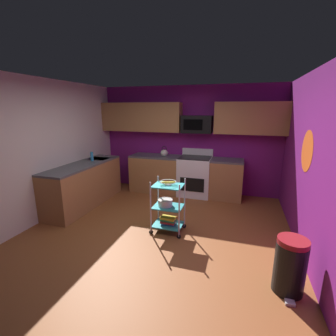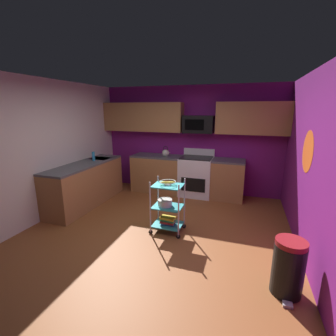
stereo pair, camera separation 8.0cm
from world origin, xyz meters
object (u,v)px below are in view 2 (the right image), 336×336
at_px(rolling_cart, 168,206).
at_px(book_stack, 168,220).
at_px(kettle, 166,153).
at_px(microwave, 198,124).
at_px(trash_can, 288,267).
at_px(mixing_bowl_large, 165,202).
at_px(dish_soap_bottle, 93,156).
at_px(oven_range, 196,176).
at_px(fruit_bowl, 168,182).

bearing_deg(rolling_cart, book_stack, 26.57).
bearing_deg(kettle, microwave, 7.97).
distance_m(kettle, trash_can, 3.79).
height_order(mixing_bowl_large, book_stack, mixing_bowl_large).
bearing_deg(microwave, dish_soap_bottle, -152.12).
height_order(oven_range, kettle, kettle).
distance_m(microwave, mixing_bowl_large, 2.34).
height_order(microwave, trash_can, microwave).
distance_m(microwave, rolling_cart, 2.38).
xyz_separation_m(microwave, book_stack, (-0.08, -2.02, -1.51)).
bearing_deg(dish_soap_bottle, rolling_cart, -23.50).
relative_size(fruit_bowl, trash_can, 0.41).
bearing_deg(trash_can, mixing_bowl_large, 152.69).
bearing_deg(oven_range, fruit_bowl, -92.44).
xyz_separation_m(oven_range, trash_can, (1.65, -2.84, -0.15)).
height_order(fruit_bowl, dish_soap_bottle, dish_soap_bottle).
height_order(mixing_bowl_large, kettle, kettle).
distance_m(oven_range, fruit_bowl, 1.96).
bearing_deg(microwave, kettle, -172.03).
bearing_deg(mixing_bowl_large, oven_range, 86.08).
xyz_separation_m(fruit_bowl, book_stack, (0.00, 0.00, -0.68)).
distance_m(oven_range, mixing_bowl_large, 1.92).
bearing_deg(dish_soap_bottle, fruit_bowl, -23.50).
height_order(rolling_cart, mixing_bowl_large, rolling_cart).
height_order(rolling_cart, trash_can, rolling_cart).
relative_size(oven_range, trash_can, 1.67).
relative_size(fruit_bowl, kettle, 1.03).
bearing_deg(oven_range, book_stack, -92.44).
bearing_deg(mixing_bowl_large, kettle, 108.59).
xyz_separation_m(book_stack, trash_can, (1.73, -0.92, 0.13)).
bearing_deg(rolling_cart, fruit_bowl, 45.00).
height_order(microwave, book_stack, microwave).
xyz_separation_m(microwave, trash_can, (1.65, -2.94, -1.37)).
xyz_separation_m(rolling_cart, trash_can, (1.73, -0.92, -0.12)).
bearing_deg(rolling_cart, mixing_bowl_large, 180.00).
relative_size(rolling_cart, mixing_bowl_large, 3.63).
bearing_deg(trash_can, dish_soap_bottle, 154.41).
height_order(book_stack, kettle, kettle).
relative_size(kettle, trash_can, 0.40).
relative_size(microwave, kettle, 2.65).
bearing_deg(kettle, dish_soap_bottle, -143.11).
relative_size(rolling_cart, kettle, 3.47).
relative_size(microwave, fruit_bowl, 2.57).
bearing_deg(microwave, oven_range, -89.74).
xyz_separation_m(dish_soap_bottle, trash_can, (3.78, -1.81, -0.69)).
bearing_deg(microwave, trash_can, -60.72).
height_order(microwave, mixing_bowl_large, microwave).
bearing_deg(book_stack, fruit_bowl, 180.00).
bearing_deg(fruit_bowl, microwave, 87.70).
xyz_separation_m(mixing_bowl_large, dish_soap_bottle, (-2.00, 0.89, 0.50)).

